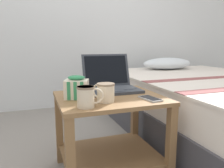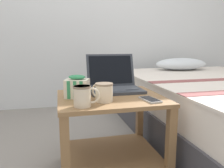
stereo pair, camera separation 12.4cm
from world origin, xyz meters
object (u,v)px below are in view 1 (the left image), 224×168
Objects in this scene: mug_front_right at (105,91)px; snack_bag at (77,88)px; cell_phone at (150,99)px; laptop at (111,83)px; mug_front_left at (86,96)px; bed at (207,101)px.

snack_bag is at bearing 136.29° from mug_front_right.
mug_front_right is 0.26m from cell_phone.
mug_front_right is at bearing -115.34° from laptop.
mug_front_left is at bearing -148.59° from mug_front_right.
cell_phone is at bearing -149.34° from bed.
laptop reaches higher than cell_phone.
laptop is 2.56× the size of mug_front_left.
laptop is at bearing 54.25° from mug_front_left.
mug_front_left reaches higher than cell_phone.
bed is at bearing 24.27° from mug_front_left.
cell_phone is (0.37, 0.03, -0.05)m from mug_front_left.
laptop is at bearing 111.66° from cell_phone.
mug_front_left is 0.20m from snack_bag.
bed is 15.82× the size of mug_front_right.
cell_phone is (0.12, -0.31, -0.04)m from laptop.
mug_front_left is at bearing -125.75° from laptop.
laptop reaches higher than bed.
laptop is 0.42m from mug_front_left.
bed is 1.13m from laptop.
bed is at bearing 30.66° from cell_phone.
laptop is 2.26× the size of cell_phone.
mug_front_left is (-1.31, -0.59, 0.29)m from bed.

